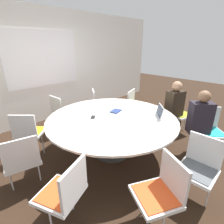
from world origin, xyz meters
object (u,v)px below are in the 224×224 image
Objects in this scene: chair_1 at (179,111)px; chair_5 at (28,131)px; chair_0 at (209,128)px; person_0 at (200,119)px; chair_6 at (22,158)px; cell_phone at (93,117)px; spiral_notebook at (116,111)px; chair_2 at (136,105)px; chair_9 at (199,165)px; laptop at (156,114)px; chair_7 at (65,190)px; chair_4 at (62,111)px; person_1 at (175,105)px; chair_8 at (161,190)px; chair_3 at (99,103)px.

chair_5 is (-2.75, 1.41, 0.00)m from chair_1.
person_0 is at bearing 18.95° from chair_0.
chair_5 is 0.82m from chair_6.
chair_1 is at bearing -89.19° from person_0.
chair_6 is at bearing 178.92° from cell_phone.
spiral_notebook is at bearing -11.44° from person_0.
chair_2 is at bearing 10.11° from cell_phone.
laptop is (0.44, 0.91, 0.28)m from chair_9.
laptop is at bearing 1.98° from chair_5.
chair_7 is 1.74m from spiral_notebook.
person_1 reaches higher than chair_4.
chair_8 is at bearing -103.73° from cell_phone.
chair_9 is (1.51, -1.70, 0.00)m from chair_6.
cell_phone is at bearing 13.57° from chair_8.
chair_8 is 2.23m from person_1.
chair_7 is at bearing -13.74° from chair_3.
chair_7 and chair_8 have the same top height.
person_0 is (1.65, 0.24, 0.20)m from chair_8.
person_1 is at bearing -25.67° from spiral_notebook.
chair_1 is at bearing -161.05° from person_1.
chair_8 and chair_9 have the same top height.
chair_7 is at bearing -32.67° from chair_4.
chair_0 is 1.00× the size of chair_7.
chair_9 is at bearing -79.43° from cell_phone.
chair_5 is 1.14m from cell_phone.
laptop reaches higher than spiral_notebook.
person_1 is (1.59, -1.87, 0.20)m from chair_4.
chair_2 and chair_5 have the same top height.
chair_1 is (0.42, 0.77, 0.00)m from chair_0.
chair_8 is 5.55× the size of cell_phone.
chair_0 is at bearing 2.76° from chair_5.
chair_6 is (-3.11, 0.67, 0.00)m from chair_1.
chair_3 and chair_9 have the same top height.
chair_7 reaches higher than cell_phone.
cell_phone is at bearing 3.56° from chair_5.
chair_3 is (-0.58, 0.71, 0.00)m from chair_2.
chair_9 reaches higher than cell_phone.
chair_2 is at bearing -68.46° from person_1.
chair_2 is 2.78m from chair_6.
chair_1 is 2.04m from cell_phone.
laptop is (0.67, -1.97, 0.28)m from chair_4.
chair_3 reaches higher than cell_phone.
chair_1 is 1.00× the size of chair_8.
laptop is (-1.16, -0.11, 0.28)m from chair_1.
chair_4 is 1.00× the size of chair_7.
person_0 is at bearing 74.88° from person_1.
chair_4 is 1.00× the size of chair_9.
chair_4 is 3.52× the size of spiral_notebook.
chair_4 is at bearing -33.54° from person_1.
chair_3 and chair_7 have the same top height.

